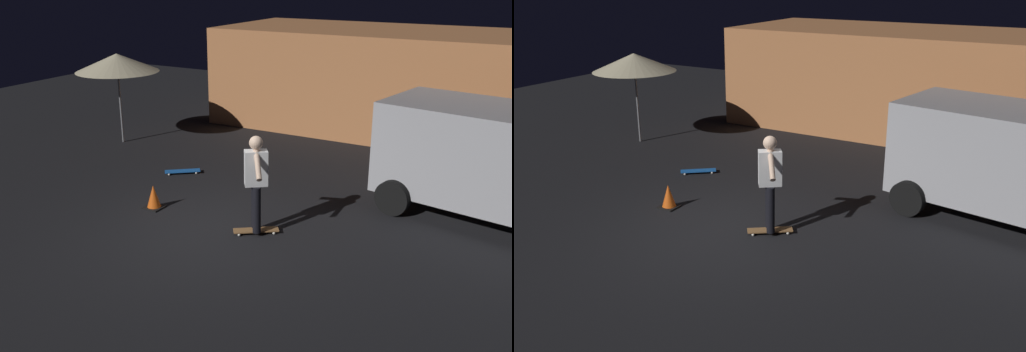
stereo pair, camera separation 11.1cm
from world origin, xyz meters
The scene contains 7 objects.
ground_plane centered at (0.00, 0.00, 0.00)m, with size 28.00×28.00×0.00m, color black.
low_building centered at (0.43, 8.32, 1.37)m, with size 9.11×4.15×2.73m.
patio_umbrella centered at (-4.99, 3.47, 2.07)m, with size 2.10×2.10×2.30m.
skateboard_ridden centered at (0.79, 0.35, 0.06)m, with size 0.75×0.62×0.07m.
skateboard_spare centered at (-2.14, 2.21, 0.06)m, with size 0.73×0.64×0.07m.
skater centered at (0.79, 0.35, 1.04)m, with size 0.65×0.85×1.67m.
traffic_cone centered at (-1.45, 0.36, 0.21)m, with size 0.34×0.34×0.46m.
Camera 1 is at (5.16, -7.41, 4.28)m, focal length 40.09 mm.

